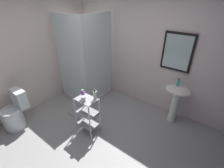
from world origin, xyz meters
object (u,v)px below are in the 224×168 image
at_px(conditioner_bottle_purple, 83,94).
at_px(pedestal_sink, 177,98).
at_px(shower_stall, 87,79).
at_px(toilet, 15,113).
at_px(hand_soap_bottle, 178,83).
at_px(bath_mat, 83,113).
at_px(lotion_bottle_white, 95,95).
at_px(rinse_cup, 84,99).
at_px(storage_cart, 87,113).

bearing_deg(conditioner_bottle_purple, pedestal_sink, 45.41).
height_order(shower_stall, toilet, shower_stall).
height_order(pedestal_sink, hand_soap_bottle, hand_soap_bottle).
height_order(hand_soap_bottle, conditioner_bottle_purple, hand_soap_bottle).
relative_size(hand_soap_bottle, bath_mat, 0.26).
bearing_deg(conditioner_bottle_purple, toilet, -147.01).
distance_m(toilet, lotion_bottle_white, 1.67).
bearing_deg(shower_stall, rinse_cup, -46.19).
height_order(shower_stall, conditioner_bottle_purple, shower_stall).
bearing_deg(toilet, lotion_bottle_white, 32.26).
height_order(rinse_cup, bath_mat, rinse_cup).
bearing_deg(storage_cart, hand_soap_bottle, 48.33).
height_order(shower_stall, storage_cart, shower_stall).
bearing_deg(storage_cart, pedestal_sink, 46.51).
height_order(toilet, lotion_bottle_white, lotion_bottle_white).
distance_m(hand_soap_bottle, lotion_bottle_white, 1.56).
bearing_deg(lotion_bottle_white, conditioner_bottle_purple, -152.48).
relative_size(pedestal_sink, toilet, 1.07).
relative_size(toilet, bath_mat, 1.27).
distance_m(hand_soap_bottle, rinse_cup, 1.75).
xyz_separation_m(conditioner_bottle_purple, rinse_cup, (0.08, -0.07, -0.03)).
distance_m(hand_soap_bottle, conditioner_bottle_purple, 1.76).
height_order(lotion_bottle_white, bath_mat, lotion_bottle_white).
distance_m(toilet, rinse_cup, 1.49).
bearing_deg(pedestal_sink, bath_mat, -149.28).
relative_size(hand_soap_bottle, lotion_bottle_white, 0.77).
bearing_deg(shower_stall, lotion_bottle_white, -37.87).
distance_m(shower_stall, rinse_cup, 1.40).
bearing_deg(bath_mat, pedestal_sink, 30.72).
bearing_deg(hand_soap_bottle, pedestal_sink, -38.92).
relative_size(shower_stall, pedestal_sink, 2.47).
bearing_deg(pedestal_sink, lotion_bottle_white, -132.19).
bearing_deg(storage_cart, lotion_bottle_white, 33.59).
height_order(pedestal_sink, conditioner_bottle_purple, conditioner_bottle_purple).
height_order(shower_stall, pedestal_sink, shower_stall).
bearing_deg(lotion_bottle_white, rinse_cup, -123.93).
height_order(toilet, hand_soap_bottle, hand_soap_bottle).
relative_size(toilet, storage_cart, 1.03).
height_order(hand_soap_bottle, bath_mat, hand_soap_bottle).
xyz_separation_m(pedestal_sink, conditioner_bottle_purple, (-1.23, -1.25, 0.24)).
height_order(pedestal_sink, lotion_bottle_white, lotion_bottle_white).
height_order(shower_stall, bath_mat, shower_stall).
bearing_deg(rinse_cup, hand_soap_bottle, 50.51).
height_order(conditioner_bottle_purple, rinse_cup, conditioner_bottle_purple).
bearing_deg(conditioner_bottle_purple, shower_stall, 133.32).
xyz_separation_m(rinse_cup, bath_mat, (-0.48, 0.35, -0.78)).
xyz_separation_m(shower_stall, pedestal_sink, (2.10, 0.34, 0.12)).
relative_size(lotion_bottle_white, bath_mat, 0.34).
relative_size(pedestal_sink, bath_mat, 1.35).
xyz_separation_m(storage_cart, bath_mat, (-0.45, 0.27, -0.43)).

